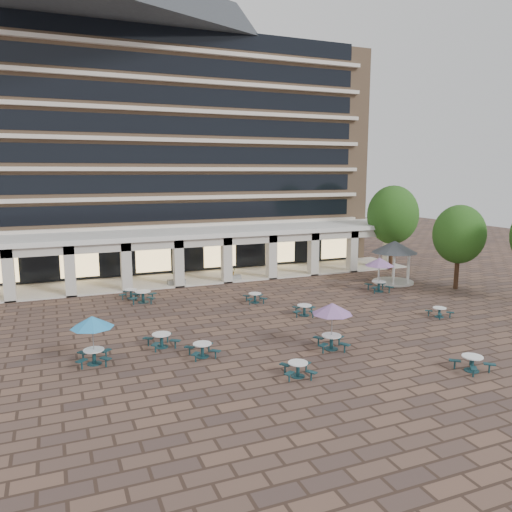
% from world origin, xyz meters
% --- Properties ---
extents(ground, '(120.00, 120.00, 0.00)m').
position_xyz_m(ground, '(0.00, 0.00, 0.00)').
color(ground, brown).
rests_on(ground, ground).
extents(apartment_building, '(40.00, 15.50, 25.20)m').
position_xyz_m(apartment_building, '(0.00, 25.47, 12.60)').
color(apartment_building, '#977355').
rests_on(apartment_building, ground).
extents(retail_arcade, '(42.00, 6.60, 4.40)m').
position_xyz_m(retail_arcade, '(0.00, 14.80, 3.00)').
color(retail_arcade, white).
rests_on(retail_arcade, ground).
extents(picnic_table_0, '(1.91, 1.91, 0.77)m').
position_xyz_m(picnic_table_0, '(-6.44, -1.54, 0.46)').
color(picnic_table_0, '#163A44').
rests_on(picnic_table_0, ground).
extents(picnic_table_1, '(1.67, 1.67, 0.73)m').
position_xyz_m(picnic_table_1, '(-4.78, -3.76, 0.43)').
color(picnic_table_1, '#163A44').
rests_on(picnic_table_1, ground).
extents(picnic_table_3, '(1.77, 1.77, 0.75)m').
position_xyz_m(picnic_table_3, '(6.71, -10.48, 0.45)').
color(picnic_table_3, '#163A44').
rests_on(picnic_table_3, ground).
extents(picnic_table_4, '(2.13, 2.13, 2.46)m').
position_xyz_m(picnic_table_4, '(-10.05, -2.66, 2.09)').
color(picnic_table_4, '#163A44').
rests_on(picnic_table_4, ground).
extents(picnic_table_5, '(1.84, 1.84, 0.71)m').
position_xyz_m(picnic_table_5, '(-1.36, -7.91, 0.42)').
color(picnic_table_5, '#163A44').
rests_on(picnic_table_5, ground).
extents(picnic_table_6, '(2.21, 2.21, 2.55)m').
position_xyz_m(picnic_table_6, '(1.98, -5.32, 2.17)').
color(picnic_table_6, '#163A44').
rests_on(picnic_table_6, ground).
extents(picnic_table_7, '(1.53, 1.53, 0.64)m').
position_xyz_m(picnic_table_7, '(11.71, -2.78, 0.38)').
color(picnic_table_7, '#163A44').
rests_on(picnic_table_7, ground).
extents(picnic_table_8, '(2.21, 2.21, 0.85)m').
position_xyz_m(picnic_table_8, '(-5.75, 8.41, 0.51)').
color(picnic_table_8, '#163A44').
rests_on(picnic_table_8, ground).
extents(picnic_table_9, '(1.73, 1.73, 0.71)m').
position_xyz_m(picnic_table_9, '(1.83, 5.23, 0.42)').
color(picnic_table_9, '#163A44').
rests_on(picnic_table_9, ground).
extents(picnic_table_10, '(1.98, 1.98, 0.72)m').
position_xyz_m(picnic_table_10, '(3.62, 0.91, 0.43)').
color(picnic_table_10, '#163A44').
rests_on(picnic_table_10, ground).
extents(picnic_table_11, '(2.35, 2.35, 2.72)m').
position_xyz_m(picnic_table_11, '(12.29, 4.65, 2.31)').
color(picnic_table_11, '#163A44').
rests_on(picnic_table_11, ground).
extents(picnic_table_12, '(1.91, 1.91, 0.70)m').
position_xyz_m(picnic_table_12, '(-6.39, 10.00, 0.42)').
color(picnic_table_12, '#163A44').
rests_on(picnic_table_12, ground).
extents(gazebo, '(3.89, 3.89, 3.62)m').
position_xyz_m(gazebo, '(15.36, 6.83, 2.73)').
color(gazebo, beige).
rests_on(gazebo, ground).
extents(tree_east_a, '(4.13, 4.13, 6.87)m').
position_xyz_m(tree_east_a, '(18.74, 3.09, 4.48)').
color(tree_east_a, '#3D2618').
rests_on(tree_east_a, ground).
extents(tree_east_c, '(4.91, 4.91, 8.18)m').
position_xyz_m(tree_east_c, '(18.95, 11.93, 5.35)').
color(tree_east_c, '#3D2618').
rests_on(tree_east_c, ground).
extents(planter_left, '(1.50, 0.79, 1.34)m').
position_xyz_m(planter_left, '(-2.20, 12.90, 0.57)').
color(planter_left, gray).
rests_on(planter_left, ground).
extents(planter_right, '(1.50, 0.65, 1.16)m').
position_xyz_m(planter_right, '(2.78, 12.90, 0.43)').
color(planter_right, gray).
rests_on(planter_right, ground).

